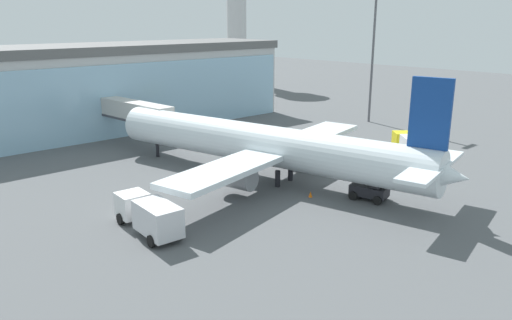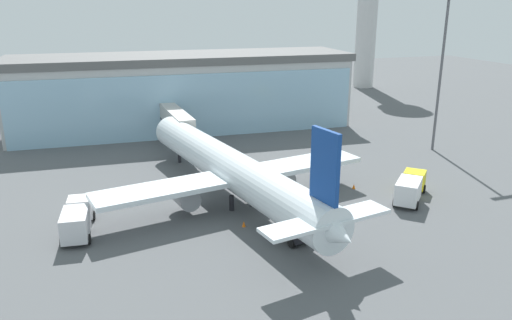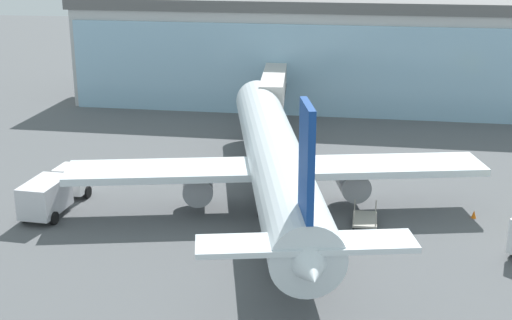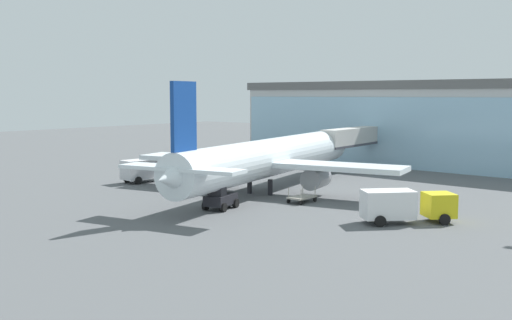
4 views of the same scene
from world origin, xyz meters
The scene contains 12 objects.
ground centered at (0.00, 0.00, 0.00)m, with size 240.00×240.00×0.00m, color #545659.
terminal_building centered at (-0.01, 37.58, 6.03)m, with size 55.10×16.57×12.06m.
jet_bridge centered at (-3.60, 25.72, 4.32)m, with size 3.02×14.91×5.69m.
control_tower centered at (49.40, 64.75, 20.51)m, with size 9.24×9.24×33.80m.
apron_light_mast centered at (30.87, 13.35, 12.29)m, with size 3.20×0.40×21.00m.
airplane centered at (-1.43, 3.97, 3.52)m, with size 29.39×38.78×11.19m.
catering_truck centered at (-16.82, 0.95, 1.47)m, with size 3.07×7.48×2.65m.
fuel_truck centered at (16.44, -1.79, 1.47)m, with size 6.64×6.79×2.65m.
baggage_cart centered at (4.98, 0.66, 0.50)m, with size 1.69×2.85×1.50m.
pushback_tug centered at (1.16, -6.59, 0.97)m, with size 2.75×3.51×2.30m.
safety_cone_nose centered at (-2.15, -2.46, 0.28)m, with size 0.36×0.36×0.55m, color orange.
safety_cone_wingtip centered at (12.55, 3.10, 0.28)m, with size 0.36×0.36×0.55m, color orange.
Camera 2 is at (-14.64, -43.20, 20.15)m, focal length 35.00 mm.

